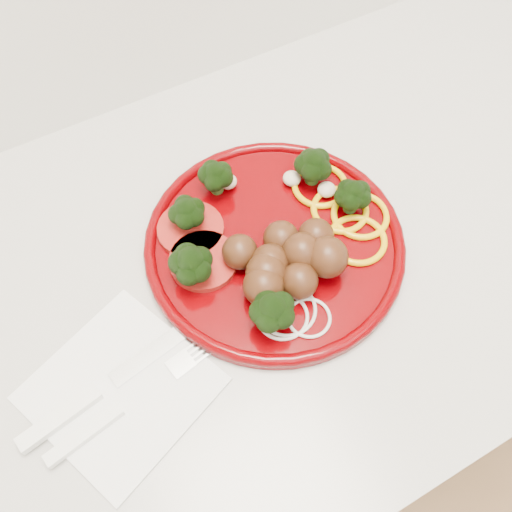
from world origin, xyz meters
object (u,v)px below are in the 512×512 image
plate (274,241)px  fork (105,419)px  napkin (121,389)px  knife (93,394)px

plate → fork: (-0.24, -0.09, -0.01)m
plate → napkin: 0.23m
napkin → fork: (-0.02, -0.02, 0.01)m
napkin → plate: bearing=17.4°
napkin → knife: bearing=167.6°
plate → knife: plate is taller
plate → fork: size_ratio=1.54×
napkin → knife: (-0.03, 0.01, 0.01)m
fork → napkin: bearing=33.3°
knife → fork: (0.00, -0.03, -0.00)m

